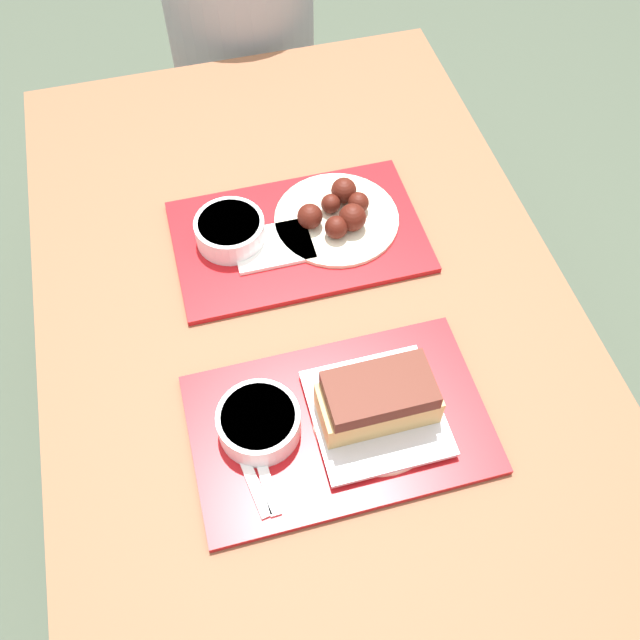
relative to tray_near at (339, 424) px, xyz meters
The scene contains 13 objects.
ground_plane 0.80m from the tray_near, 87.31° to the left, with size 12.00×12.00×0.00m, color #424C3D.
picnic_table 0.21m from the tray_near, 87.31° to the left, with size 0.91×1.52×0.77m.
picnic_bench_far 1.22m from the tray_near, 89.58° to the left, with size 0.87×0.28×0.48m.
tray_near is the anchor object (origin of this frame).
tray_far 0.38m from the tray_near, 85.46° to the left, with size 0.45×0.28×0.01m.
bowl_coleslaw_near 0.13m from the tray_near, behind, with size 0.13×0.13×0.05m.
brisket_sandwich_plate 0.07m from the tray_near, ahead, with size 0.20×0.20×0.10m.
plastic_fork_near 0.16m from the tray_near, 167.60° to the right, with size 0.04×0.17×0.00m.
plastic_knife_near 0.13m from the tray_near, 165.57° to the right, with size 0.02×0.17×0.00m.
bowl_coleslaw_far 0.41m from the tray_near, 102.61° to the left, with size 0.13×0.13×0.05m.
wings_plate_far 0.41m from the tray_near, 74.69° to the left, with size 0.23×0.23×0.06m.
napkin_far 0.37m from the tray_near, 93.29° to the left, with size 0.14×0.10×0.01m.
person_seated_across 1.17m from the tray_near, 86.50° to the left, with size 0.37×0.37×0.65m.
Camera 1 is at (-0.16, -0.64, 1.77)m, focal length 40.00 mm.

